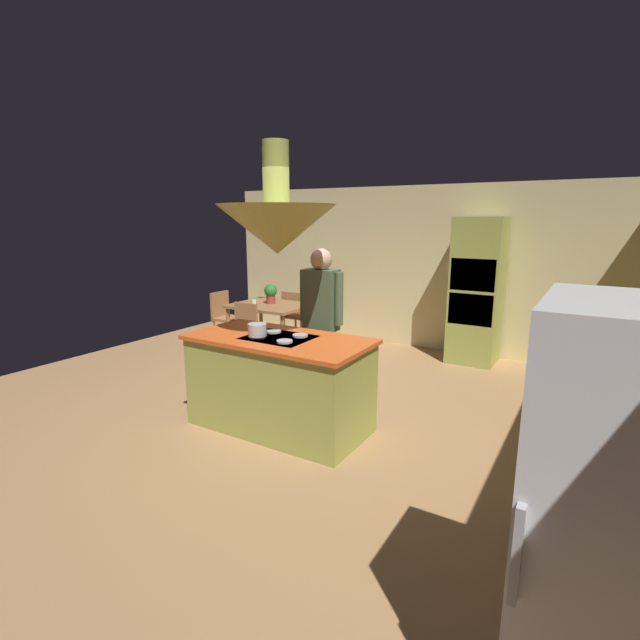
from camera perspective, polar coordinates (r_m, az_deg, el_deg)
ground at (r=5.00m, az=-3.44°, el=-12.00°), size 8.16×8.16×0.00m
wall_back at (r=7.68m, az=11.31°, el=6.27°), size 6.80×0.10×2.55m
kitchen_island at (r=4.67m, az=-4.92°, el=-7.60°), size 1.78×0.91×0.95m
counter_run_right at (r=4.62m, az=32.55°, el=-9.74°), size 0.73×2.14×0.93m
oven_tower at (r=7.01m, az=18.54°, el=3.35°), size 0.66×0.62×2.07m
refrigerator at (r=2.18m, az=33.55°, el=-22.21°), size 0.72×0.74×1.79m
dining_table at (r=7.23m, az=-6.04°, el=1.17°), size 1.14×0.92×0.76m
person_at_island at (r=5.08m, az=0.14°, el=0.41°), size 0.53×0.23×1.74m
range_hood at (r=4.39m, az=-5.29°, el=11.32°), size 1.10×1.10×1.00m
pendant_light_over_table at (r=7.09m, az=-6.27°, el=10.70°), size 0.32×0.32×0.82m
chair_facing_island at (r=6.74m, az=-9.51°, el=-1.14°), size 0.40×0.40×0.87m
chair_by_back_wall at (r=7.80m, az=-2.99°, el=0.85°), size 0.40×0.40×0.87m
chair_at_corner at (r=7.86m, az=-11.53°, el=0.70°), size 0.40×0.40×0.87m
potted_plant_on_table at (r=7.25m, az=-6.04°, el=3.33°), size 0.20×0.20×0.30m
cup_on_table at (r=7.11m, az=-8.06°, el=2.08°), size 0.07×0.07×0.09m
canister_flour at (r=3.95m, az=33.51°, el=-4.97°), size 0.12×0.12×0.18m
canister_sugar at (r=4.13m, az=33.42°, el=-4.47°), size 0.12×0.12×0.16m
microwave_on_counter at (r=5.06m, az=33.21°, el=-0.95°), size 0.46×0.36×0.28m
cooking_pot_on_cooktop at (r=4.51m, az=-7.66°, el=-1.20°), size 0.18×0.18×0.12m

